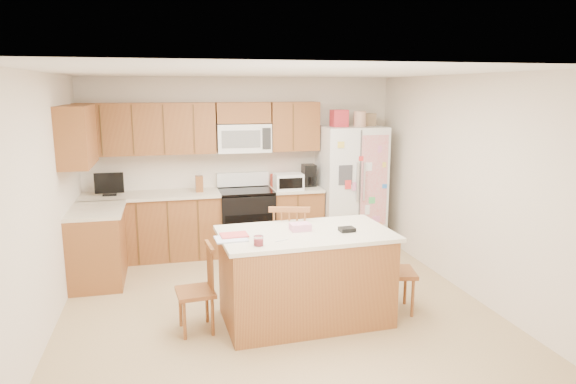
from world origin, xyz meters
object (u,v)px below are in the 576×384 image
object	(u,v)px
windsor_chair_right	(394,271)
island	(305,276)
windsor_chair_back	(290,253)
stove	(246,220)
windsor_chair_left	(198,291)
refrigerator	(351,186)

from	to	relation	value
windsor_chair_right	island	bearing A→B (deg)	179.20
island	windsor_chair_back	size ratio (longest dim) A/B	1.65
stove	windsor_chair_left	distance (m)	2.53
refrigerator	windsor_chair_right	world-z (taller)	refrigerator
windsor_chair_left	windsor_chair_right	distance (m)	2.06
stove	windsor_chair_back	size ratio (longest dim) A/B	1.04
windsor_chair_back	windsor_chair_right	distance (m)	1.18
windsor_chair_left	windsor_chair_right	xyz separation A→B (m)	(2.06, -0.02, 0.03)
stove	windsor_chair_right	distance (m)	2.68
stove	windsor_chair_left	bearing A→B (deg)	-109.70
refrigerator	windsor_chair_right	size ratio (longest dim) A/B	2.20
windsor_chair_right	windsor_chair_left	bearing A→B (deg)	179.56
windsor_chair_left	refrigerator	bearing A→B (deg)	43.70
island	windsor_chair_back	distance (m)	0.62
stove	windsor_chair_right	world-z (taller)	stove
island	windsor_chair_back	bearing A→B (deg)	91.02
windsor_chair_back	refrigerator	bearing A→B (deg)	51.42
stove	island	size ratio (longest dim) A/B	0.63
stove	island	distance (m)	2.39
island	stove	bearing A→B (deg)	95.55
stove	refrigerator	distance (m)	1.63
windsor_chair_left	windsor_chair_back	world-z (taller)	windsor_chair_back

